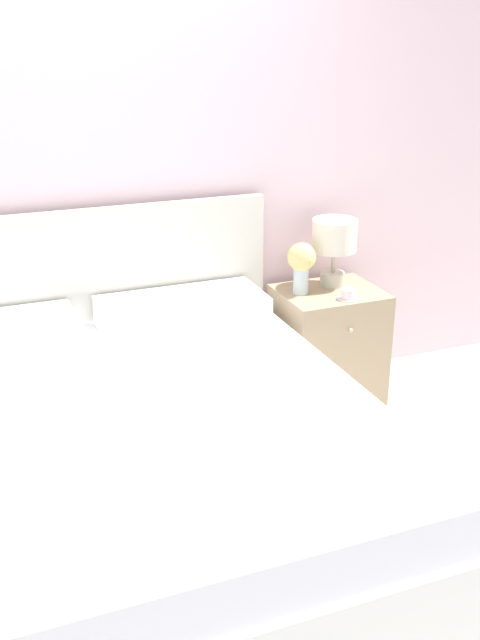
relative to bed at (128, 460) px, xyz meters
The scene contains 7 objects.
ground_plane 0.97m from the bed, 90.00° to the left, with size 12.00×12.00×0.00m, color #BCB7B2.
wall_back 1.41m from the bed, 90.00° to the left, with size 8.00×0.06×2.60m.
bed is the anchor object (origin of this frame).
nightstand 1.42m from the bed, 28.84° to the left, with size 0.52×0.45×0.61m.
table_lamp 1.60m from the bed, 30.34° to the left, with size 0.23×0.23×0.35m.
flower_vase 1.38m from the bed, 32.96° to the left, with size 0.14×0.14×0.26m.
teacup 1.42m from the bed, 23.11° to the left, with size 0.11×0.11×0.05m.
Camera 1 is at (-0.53, -3.42, 1.89)m, focal length 42.00 mm.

